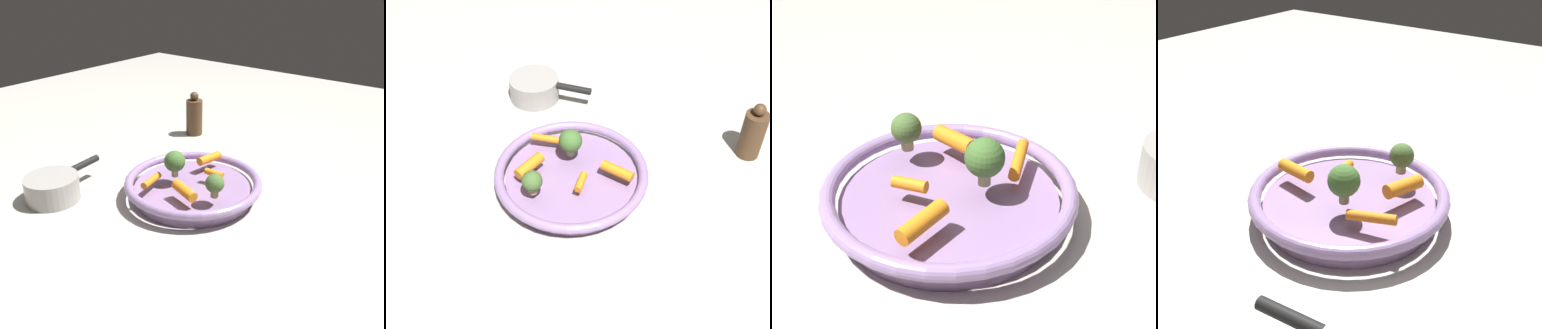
% 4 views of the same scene
% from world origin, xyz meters
% --- Properties ---
extents(ground_plane, '(2.38, 2.38, 0.00)m').
position_xyz_m(ground_plane, '(0.00, 0.00, 0.00)').
color(ground_plane, '#B7B2A8').
extents(serving_bowl, '(0.30, 0.30, 0.05)m').
position_xyz_m(serving_bowl, '(0.00, 0.00, 0.02)').
color(serving_bowl, '#8E709E').
rests_on(serving_bowl, ground_plane).
extents(baby_carrot_right, '(0.07, 0.03, 0.02)m').
position_xyz_m(baby_carrot_right, '(0.08, -0.05, 0.05)').
color(baby_carrot_right, orange).
rests_on(baby_carrot_right, serving_bowl).
extents(baby_carrot_back, '(0.07, 0.03, 0.02)m').
position_xyz_m(baby_carrot_back, '(-0.09, -0.02, 0.06)').
color(baby_carrot_back, orange).
rests_on(baby_carrot_back, serving_bowl).
extents(baby_carrot_near_rim, '(0.02, 0.04, 0.02)m').
position_xyz_m(baby_carrot_near_rim, '(-0.03, 0.03, 0.05)').
color(baby_carrot_near_rim, orange).
rests_on(baby_carrot_near_rim, serving_bowl).
extents(baby_carrot_center, '(0.04, 0.07, 0.03)m').
position_xyz_m(baby_carrot_center, '(0.07, 0.03, 0.06)').
color(baby_carrot_center, orange).
rests_on(baby_carrot_center, serving_bowl).
extents(broccoli_floret_large, '(0.04, 0.04, 0.05)m').
position_xyz_m(broccoli_floret_large, '(0.04, 0.09, 0.08)').
color(broccoli_floret_large, tan).
rests_on(broccoli_floret_large, serving_bowl).
extents(broccoli_floret_mid, '(0.05, 0.05, 0.06)m').
position_xyz_m(broccoli_floret_mid, '(0.02, -0.04, 0.08)').
color(broccoli_floret_mid, tan).
rests_on(broccoli_floret_mid, serving_bowl).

